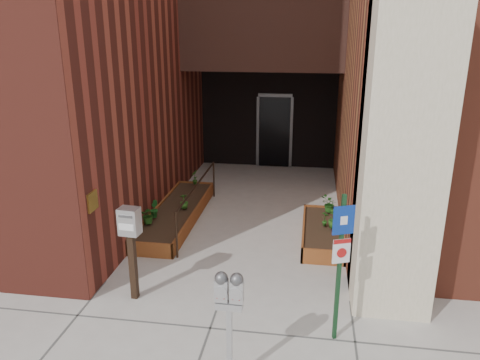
% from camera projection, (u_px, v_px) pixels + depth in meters
% --- Properties ---
extents(ground, '(80.00, 80.00, 0.00)m').
position_uv_depth(ground, '(223.00, 291.00, 7.53)').
color(ground, '#9E9991').
rests_on(ground, ground).
extents(planter_left, '(0.90, 3.60, 0.30)m').
position_uv_depth(planter_left, '(177.00, 214.00, 10.25)').
color(planter_left, brown).
rests_on(planter_left, ground).
extents(planter_right, '(0.80, 2.20, 0.30)m').
position_uv_depth(planter_right, '(322.00, 233.00, 9.32)').
color(planter_right, brown).
rests_on(planter_right, ground).
extents(handrail, '(0.04, 3.34, 0.90)m').
position_uv_depth(handrail, '(198.00, 190.00, 9.94)').
color(handrail, black).
rests_on(handrail, ground).
extents(parking_meter, '(0.33, 0.15, 1.48)m').
position_uv_depth(parking_meter, '(229.00, 299.00, 5.24)').
color(parking_meter, '#AFAFB1').
rests_on(parking_meter, ground).
extents(sign_post, '(0.27, 0.12, 2.09)m').
position_uv_depth(sign_post, '(341.00, 254.00, 5.98)').
color(sign_post, '#153A1E').
rests_on(sign_post, ground).
extents(payment_dropbox, '(0.32, 0.25, 1.51)m').
position_uv_depth(payment_dropbox, '(130.00, 234.00, 7.01)').
color(payment_dropbox, black).
rests_on(payment_dropbox, ground).
extents(shrub_left_a, '(0.36, 0.36, 0.35)m').
position_uv_depth(shrub_left_a, '(148.00, 215.00, 9.32)').
color(shrub_left_a, '#215017').
rests_on(shrub_left_a, planter_left).
extents(shrub_left_b, '(0.26, 0.26, 0.36)m').
position_uv_depth(shrub_left_b, '(154.00, 209.00, 9.63)').
color(shrub_left_b, '#18551B').
rests_on(shrub_left_b, planter_left).
extents(shrub_left_c, '(0.25, 0.25, 0.32)m').
position_uv_depth(shrub_left_c, '(184.00, 201.00, 10.11)').
color(shrub_left_c, '#295D1A').
rests_on(shrub_left_c, planter_left).
extents(shrub_left_d, '(0.24, 0.24, 0.38)m').
position_uv_depth(shrub_left_d, '(195.00, 177.00, 11.64)').
color(shrub_left_d, '#265819').
rests_on(shrub_left_d, planter_left).
extents(shrub_right_a, '(0.29, 0.29, 0.38)m').
position_uv_depth(shrub_right_a, '(334.00, 219.00, 9.10)').
color(shrub_right_a, '#245217').
rests_on(shrub_right_a, planter_right).
extents(shrub_right_b, '(0.22, 0.22, 0.30)m').
position_uv_depth(shrub_right_b, '(325.00, 219.00, 9.20)').
color(shrub_right_b, '#26621C').
rests_on(shrub_right_b, planter_right).
extents(shrub_right_c, '(0.45, 0.45, 0.35)m').
position_uv_depth(shrub_right_c, '(329.00, 204.00, 9.89)').
color(shrub_right_c, '#205719').
rests_on(shrub_right_c, planter_right).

